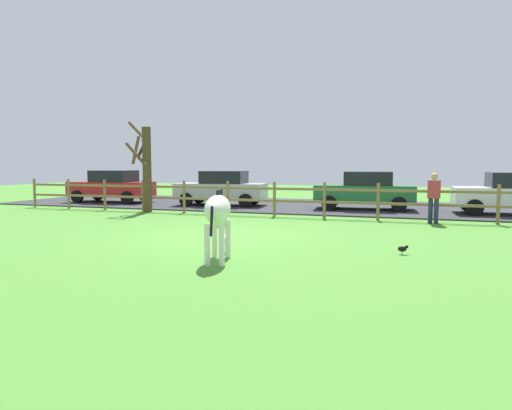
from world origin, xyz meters
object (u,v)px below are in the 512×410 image
object	(u,v)px
visitor_near_fence	(434,196)
bare_tree	(146,166)
zebra	(218,214)
crow_on_grass	(403,249)
parked_car_green	(365,190)
parked_car_silver	(222,188)
parked_car_red	(112,186)

from	to	relation	value
visitor_near_fence	bare_tree	bearing A→B (deg)	178.48
zebra	crow_on_grass	bearing A→B (deg)	27.55
zebra	parked_car_green	size ratio (longest dim) A/B	0.46
parked_car_silver	visitor_near_fence	world-z (taller)	visitor_near_fence
parked_car_green	parked_car_red	bearing A→B (deg)	-178.89
bare_tree	zebra	xyz separation A→B (m)	(6.44, -7.70, -0.91)
parked_car_green	bare_tree	bearing A→B (deg)	-157.44
parked_car_silver	parked_car_red	bearing A→B (deg)	-179.60
zebra	parked_car_silver	size ratio (longest dim) A/B	0.46
bare_tree	crow_on_grass	size ratio (longest dim) A/B	16.72
zebra	parked_car_green	distance (m)	11.27
bare_tree	parked_car_green	bearing A→B (deg)	22.56
parked_car_silver	crow_on_grass	bearing A→B (deg)	-48.81
zebra	parked_car_red	xyz separation A→B (m)	(-10.34, 10.89, -0.08)
bare_tree	parked_car_red	bearing A→B (deg)	140.76
parked_car_green	parked_car_red	xyz separation A→B (m)	(-12.14, -0.24, 0.00)
parked_car_green	visitor_near_fence	distance (m)	4.47
parked_car_silver	zebra	bearing A→B (deg)	-67.53
zebra	visitor_near_fence	xyz separation A→B (m)	(4.29, 7.42, -0.02)
parked_car_green	parked_car_silver	distance (m)	6.32
parked_car_green	parked_car_silver	world-z (taller)	same
visitor_near_fence	crow_on_grass	bearing A→B (deg)	-98.43
bare_tree	parked_car_silver	distance (m)	3.88
bare_tree	zebra	world-z (taller)	bare_tree
parked_car_silver	bare_tree	bearing A→B (deg)	-120.72
crow_on_grass	parked_car_red	xyz separation A→B (m)	(-13.80, 9.08, 0.72)
parked_car_silver	parked_car_green	bearing A→B (deg)	1.76
zebra	parked_car_red	size ratio (longest dim) A/B	0.47
zebra	visitor_near_fence	bearing A→B (deg)	59.94
bare_tree	parked_car_red	distance (m)	5.13
bare_tree	visitor_near_fence	world-z (taller)	bare_tree
bare_tree	parked_car_silver	bearing A→B (deg)	59.28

